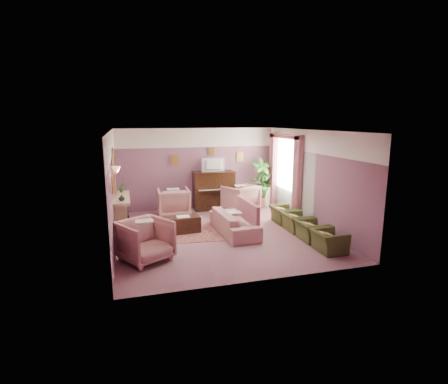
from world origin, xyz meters
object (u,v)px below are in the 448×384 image
object	(u,v)px
television	(214,164)
coffee_table	(181,225)
olive_chair_a	(329,238)
olive_chair_d	(284,212)
piano	(214,191)
floral_armchair_front	(145,238)
floral_armchair_left	(173,201)
side_table	(264,196)
olive_chair_c	(296,219)
floral_armchair_right	(241,197)
sofa	(234,218)
olive_chair_b	(311,228)

from	to	relation	value
television	coffee_table	size ratio (longest dim) A/B	0.80
olive_chair_a	olive_chair_d	bearing A→B (deg)	90.00
piano	olive_chair_d	size ratio (longest dim) A/B	1.79
piano	olive_chair_a	world-z (taller)	piano
television	floral_armchair_front	xyz separation A→B (m)	(-2.59, -4.00, -1.09)
floral_armchair_left	side_table	distance (m)	3.43
floral_armchair_front	side_table	xyz separation A→B (m)	(4.48, 4.01, -0.16)
television	olive_chair_c	distance (m)	3.63
floral_armchair_right	olive_chair_d	world-z (taller)	floral_armchair_right
olive_chair_d	olive_chair_a	bearing A→B (deg)	-90.00
coffee_table	floral_armchair_front	world-z (taller)	floral_armchair_front
floral_armchair_right	side_table	distance (m)	1.26
floral_armchair_right	side_table	world-z (taller)	floral_armchair_right
side_table	sofa	bearing A→B (deg)	-126.55
television	olive_chair_d	xyz separation A→B (m)	(1.62, -2.17, -1.26)
floral_armchair_front	olive_chair_d	distance (m)	4.59
floral_armchair_front	side_table	bearing A→B (deg)	41.80
television	side_table	size ratio (longest dim) A/B	1.14
olive_chair_a	coffee_table	bearing A→B (deg)	142.70
floral_armchair_left	olive_chair_a	xyz separation A→B (m)	(3.11, -4.07, -0.17)
television	sofa	world-z (taller)	television
floral_armchair_left	olive_chair_a	world-z (taller)	floral_armchair_left
sofa	olive_chair_b	xyz separation A→B (m)	(1.75, -1.10, -0.08)
olive_chair_d	olive_chair_c	bearing A→B (deg)	-90.00
coffee_table	side_table	size ratio (longest dim) A/B	1.43
olive_chair_a	olive_chair_b	xyz separation A→B (m)	(0.00, 0.82, 0.00)
olive_chair_b	olive_chair_c	xyz separation A→B (m)	(0.00, 0.82, 0.00)
floral_armchair_right	olive_chair_a	size ratio (longest dim) A/B	1.31
television	olive_chair_c	xyz separation A→B (m)	(1.62, -2.99, -1.26)
piano	floral_armchair_left	size ratio (longest dim) A/B	1.37
olive_chair_b	television	bearing A→B (deg)	113.03
coffee_table	floral_armchair_left	size ratio (longest dim) A/B	0.98
floral_armchair_front	olive_chair_c	xyz separation A→B (m)	(4.21, 1.00, -0.17)
olive_chair_b	side_table	xyz separation A→B (m)	(0.27, 3.82, 0.01)
piano	olive_chair_a	xyz separation A→B (m)	(1.62, -4.68, -0.31)
floral_armchair_left	olive_chair_d	size ratio (longest dim) A/B	1.31
television	sofa	distance (m)	2.96
floral_armchair_left	olive_chair_b	xyz separation A→B (m)	(3.11, -3.25, -0.17)
coffee_table	olive_chair_d	distance (m)	3.14
sofa	side_table	distance (m)	3.39
floral_armchair_left	olive_chair_c	size ratio (longest dim) A/B	1.31
olive_chair_c	side_table	bearing A→B (deg)	84.88
olive_chair_a	olive_chair_c	size ratio (longest dim) A/B	1.00
side_table	floral_armchair_left	bearing A→B (deg)	-170.45
olive_chair_c	olive_chair_d	distance (m)	0.82
olive_chair_d	floral_armchair_front	bearing A→B (deg)	-156.59
side_table	olive_chair_c	bearing A→B (deg)	-95.12
side_table	television	bearing A→B (deg)	-179.70
piano	sofa	xyz separation A→B (m)	(-0.13, -2.76, -0.23)
sofa	olive_chair_b	size ratio (longest dim) A/B	2.64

